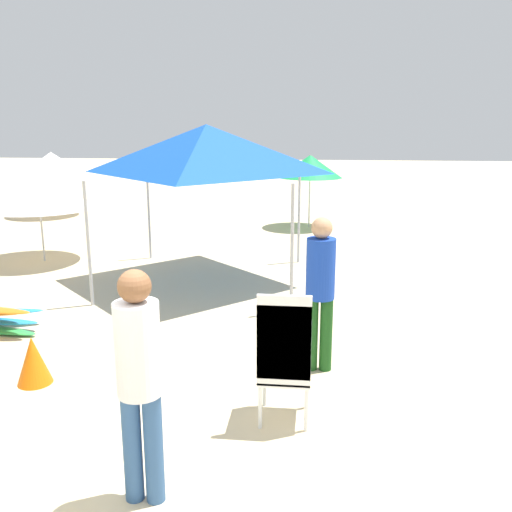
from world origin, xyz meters
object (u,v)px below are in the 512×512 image
object	(u,v)px
stacked_plastic_chairs	(285,349)
beach_umbrella_mid	(310,166)
popup_canopy	(207,149)
traffic_cone_far	(33,360)
lifeguard_near_center	(139,372)
lifeguard_near_left	(320,284)
beach_umbrella_left	(52,165)
beach_umbrella_far	(38,190)

from	to	relation	value
stacked_plastic_chairs	beach_umbrella_mid	xyz separation A→B (m)	(0.07, 10.11, 0.88)
popup_canopy	traffic_cone_far	size ratio (longest dim) A/B	5.90
lifeguard_near_center	traffic_cone_far	size ratio (longest dim) A/B	3.36
lifeguard_near_left	popup_canopy	size ratio (longest dim) A/B	0.56
beach_umbrella_left	beach_umbrella_far	size ratio (longest dim) A/B	1.01
lifeguard_near_left	popup_canopy	world-z (taller)	popup_canopy
popup_canopy	traffic_cone_far	bearing A→B (deg)	-105.00
beach_umbrella_left	lifeguard_near_center	bearing A→B (deg)	-61.73
beach_umbrella_left	beach_umbrella_far	bearing A→B (deg)	-66.33
lifeguard_near_left	popup_canopy	xyz separation A→B (m)	(-1.93, 3.45, 1.30)
beach_umbrella_far	traffic_cone_far	world-z (taller)	beach_umbrella_far
beach_umbrella_mid	beach_umbrella_left	bearing A→B (deg)	171.46
popup_canopy	beach_umbrella_left	size ratio (longest dim) A/B	1.45
beach_umbrella_mid	stacked_plastic_chairs	bearing A→B (deg)	-90.41
lifeguard_near_center	traffic_cone_far	distance (m)	2.57
traffic_cone_far	popup_canopy	bearing A→B (deg)	75.00
beach_umbrella_far	lifeguard_near_center	bearing A→B (deg)	-58.30
lifeguard_near_center	beach_umbrella_left	world-z (taller)	beach_umbrella_left
stacked_plastic_chairs	lifeguard_near_left	size ratio (longest dim) A/B	0.74
beach_umbrella_mid	traffic_cone_far	world-z (taller)	beach_umbrella_mid
popup_canopy	traffic_cone_far	world-z (taller)	popup_canopy
stacked_plastic_chairs	beach_umbrella_far	distance (m)	7.79
lifeguard_near_center	traffic_cone_far	bearing A→B (deg)	135.80
traffic_cone_far	beach_umbrella_far	bearing A→B (deg)	115.77
beach_umbrella_left	beach_umbrella_far	distance (m)	6.05
stacked_plastic_chairs	beach_umbrella_left	bearing A→B (deg)	124.20
lifeguard_near_left	lifeguard_near_center	xyz separation A→B (m)	(-1.28, -2.39, 0.01)
stacked_plastic_chairs	beach_umbrella_left	size ratio (longest dim) A/B	0.60
stacked_plastic_chairs	beach_umbrella_far	world-z (taller)	beach_umbrella_far
lifeguard_near_left	lifeguard_near_center	bearing A→B (deg)	-118.16
beach_umbrella_mid	popup_canopy	bearing A→B (deg)	-107.14
beach_umbrella_left	beach_umbrella_far	world-z (taller)	beach_umbrella_left
lifeguard_near_left	beach_umbrella_left	world-z (taller)	beach_umbrella_left
lifeguard_near_left	beach_umbrella_far	xyz separation A→B (m)	(-5.55, 4.53, 0.43)
beach_umbrella_left	traffic_cone_far	size ratio (longest dim) A/B	4.08
lifeguard_near_center	popup_canopy	xyz separation A→B (m)	(-0.65, 5.84, 1.28)
beach_umbrella_mid	beach_umbrella_far	bearing A→B (deg)	-140.46
popup_canopy	beach_umbrella_mid	bearing A→B (deg)	72.86
beach_umbrella_far	traffic_cone_far	xyz separation A→B (m)	(2.51, -5.21, -1.18)
lifeguard_near_left	beach_umbrella_far	bearing A→B (deg)	140.80
lifeguard_near_center	beach_umbrella_mid	distance (m)	11.35
popup_canopy	beach_umbrella_mid	world-z (taller)	popup_canopy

